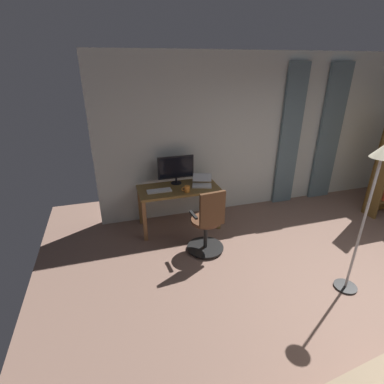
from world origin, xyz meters
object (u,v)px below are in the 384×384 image
Objects in this scene: computer_mouse at (205,180)px; computer_keyboard at (159,191)px; office_chair at (208,225)px; desk at (179,193)px; computer_monitor at (176,168)px; mug_coffee at (187,189)px; floor_lamp at (373,187)px; laptop at (202,182)px.

computer_keyboard is at bearing 14.49° from computer_mouse.
computer_keyboard is 0.90m from computer_mouse.
office_chair is at bearing 72.96° from computer_mouse.
desk is 0.43m from computer_monitor.
desk is 3.40× the size of computer_keyboard.
computer_mouse is (-0.53, -0.17, 0.12)m from desk.
desk is at bearing 87.12° from computer_monitor.
desk is 0.27m from mug_coffee.
computer_mouse is 0.05× the size of floor_lamp.
computer_keyboard reaches higher than desk.
computer_keyboard is 2.89× the size of mug_coffee.
office_chair reaches higher than computer_keyboard.
computer_mouse is 0.73× the size of mug_coffee.
computer_monitor is at bearing 95.09° from office_chair.
mug_coffee is at bearing -50.36° from floor_lamp.
laptop is at bearing -148.50° from mug_coffee.
desk is 0.36m from computer_keyboard.
office_chair reaches higher than laptop.
computer_monitor is 0.58m from computer_mouse.
floor_lamp is (-1.12, 2.27, 0.65)m from computer_mouse.
office_chair is at bearing 100.75° from mug_coffee.
desk is 9.81× the size of mug_coffee.
desk is at bearing 17.63° from laptop.
desk is 3.34× the size of laptop.
computer_keyboard is (0.55, -0.82, 0.26)m from office_chair.
office_chair is at bearing 96.34° from laptop.
computer_monitor is at bearing -54.49° from floor_lamp.
mug_coffee is at bearing 95.20° from office_chair.
floor_lamp is at bearing -45.97° from office_chair.
computer_monitor is 4.52× the size of mug_coffee.
floor_lamp reaches higher than computer_keyboard.
floor_lamp reaches higher than mug_coffee.
floor_lamp reaches higher than computer_monitor.
computer_monitor is at bearing -92.88° from desk.
office_chair is at bearing 100.64° from computer_monitor.
laptop is 2.51m from floor_lamp.
office_chair is 0.74m from mug_coffee.
computer_keyboard is (0.35, 0.26, -0.26)m from computer_monitor.
laptop is at bearing -176.27° from computer_keyboard.
computer_mouse is (-0.32, -1.04, 0.27)m from office_chair.
floor_lamp is (-1.99, 2.04, 0.65)m from computer_keyboard.
computer_monitor is (-0.01, -0.20, 0.38)m from desk.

